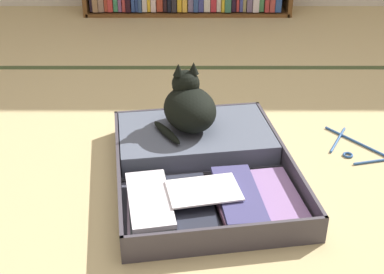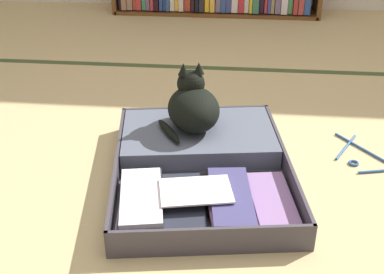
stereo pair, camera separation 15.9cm
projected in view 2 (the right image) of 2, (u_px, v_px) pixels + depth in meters
The scene contains 5 objects.
ground_plane at pixel (214, 182), 1.87m from camera, with size 10.00×10.00×0.00m, color tan.
tatami_border at pixel (226, 68), 2.84m from camera, with size 4.80×0.05×0.00m.
open_suitcase at pixel (199, 161), 1.92m from camera, with size 0.74×0.90×0.10m.
black_cat at pixel (192, 106), 2.00m from camera, with size 0.29×0.32×0.25m.
clothes_hanger at pixel (367, 158), 2.01m from camera, with size 0.29×0.33×0.01m.
Camera 2 is at (0.07, -1.55, 1.06)m, focal length 47.95 mm.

